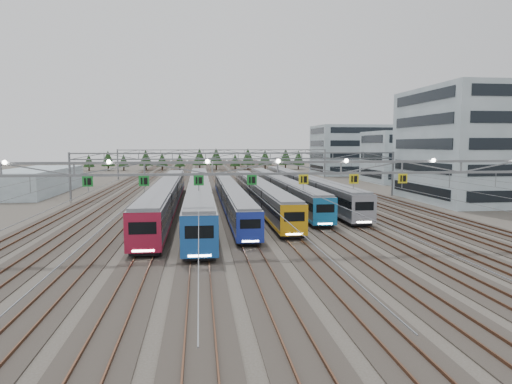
{
  "coord_description": "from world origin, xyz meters",
  "views": [
    {
      "loc": [
        -6.68,
        -38.56,
        9.33
      ],
      "look_at": [
        0.17,
        16.48,
        3.5
      ],
      "focal_mm": 32.0,
      "sensor_mm": 36.0,
      "label": 1
    }
  ],
  "objects": [
    {
      "name": "depot_bldg_mid",
      "position": [
        41.7,
        67.84,
        6.21
      ],
      "size": [
        14.0,
        16.0,
        12.42
      ],
      "primitive_type": "cube",
      "color": "#8FA4AB",
      "rests_on": "ground"
    },
    {
      "name": "gantry_far",
      "position": [
        0.0,
        85.0,
        6.39
      ],
      "size": [
        56.36,
        0.36,
        8.0
      ],
      "color": "slate",
      "rests_on": "ground"
    },
    {
      "name": "train_b",
      "position": [
        -6.75,
        28.53,
        2.21
      ],
      "size": [
        3.0,
        65.35,
        3.91
      ],
      "color": "black",
      "rests_on": "ground"
    },
    {
      "name": "depot_bldg_north",
      "position": [
        40.0,
        97.92,
        7.51
      ],
      "size": [
        22.0,
        18.0,
        15.03
      ],
      "primitive_type": "cube",
      "color": "#8FA4AB",
      "rests_on": "ground"
    },
    {
      "name": "train_f",
      "position": [
        11.25,
        40.22,
        2.13
      ],
      "size": [
        2.88,
        62.34,
        3.75
      ],
      "color": "black",
      "rests_on": "ground"
    },
    {
      "name": "train_a",
      "position": [
        -11.25,
        26.32,
        2.2
      ],
      "size": [
        2.99,
        56.49,
        3.9
      ],
      "color": "black",
      "rests_on": "ground"
    },
    {
      "name": "train_c",
      "position": [
        -2.25,
        28.31,
        1.9
      ],
      "size": [
        2.54,
        54.54,
        3.3
      ],
      "color": "black",
      "rests_on": "ground"
    },
    {
      "name": "treeline",
      "position": [
        -0.9,
        127.56,
        4.23
      ],
      "size": [
        93.8,
        5.6,
        7.02
      ],
      "color": "#332114",
      "rests_on": "ground"
    },
    {
      "name": "train_d",
      "position": [
        2.25,
        30.1,
        2.03
      ],
      "size": [
        2.74,
        53.14,
        3.56
      ],
      "color": "black",
      "rests_on": "ground"
    },
    {
      "name": "ground",
      "position": [
        0.0,
        0.0,
        0.0
      ],
      "size": [
        400.0,
        400.0,
        0.0
      ],
      "primitive_type": "plane",
      "color": "#47423A",
      "rests_on": "ground"
    },
    {
      "name": "depot_bldg_south",
      "position": [
        37.8,
        31.28,
        9.18
      ],
      "size": [
        18.0,
        22.0,
        18.37
      ],
      "primitive_type": "cube",
      "color": "#8FA4AB",
      "rests_on": "ground"
    },
    {
      "name": "gantry_near",
      "position": [
        -0.05,
        -0.12,
        7.09
      ],
      "size": [
        56.36,
        0.61,
        8.08
      ],
      "color": "slate",
      "rests_on": "ground"
    },
    {
      "name": "track_bed",
      "position": [
        0.0,
        100.0,
        1.49
      ],
      "size": [
        54.0,
        260.0,
        5.42
      ],
      "color": "#2D2823",
      "rests_on": "ground"
    },
    {
      "name": "train_e",
      "position": [
        6.75,
        38.28,
        2.03
      ],
      "size": [
        2.73,
        59.15,
        3.56
      ],
      "color": "black",
      "rests_on": "ground"
    },
    {
      "name": "gantry_mid",
      "position": [
        0.0,
        40.0,
        6.39
      ],
      "size": [
        56.36,
        0.36,
        8.0
      ],
      "color": "slate",
      "rests_on": "ground"
    },
    {
      "name": "west_shed",
      "position": [
        -37.61,
        52.78,
        2.33
      ],
      "size": [
        10.0,
        30.0,
        4.66
      ],
      "primitive_type": "cube",
      "color": "#8FA4AB",
      "rests_on": "ground"
    }
  ]
}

